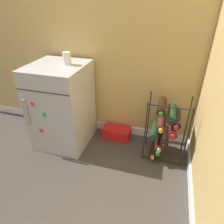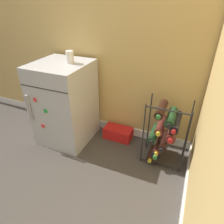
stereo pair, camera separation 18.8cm
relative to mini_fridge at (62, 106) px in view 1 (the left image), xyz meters
name	(u,v)px [view 1 (the left image)]	position (x,y,z in m)	size (l,w,h in m)	color
ground_plane	(72,166)	(0.24, -0.35, -0.42)	(14.00, 14.00, 0.00)	#423D38
wall_back	(92,11)	(0.24, 0.33, 0.82)	(7.07, 0.07, 2.50)	tan
mini_fridge	(62,106)	(0.00, 0.00, 0.00)	(0.51, 0.55, 0.83)	#B7BABF
wine_rack	(164,129)	(1.01, 0.04, -0.11)	(0.37, 0.33, 0.61)	black
soda_box	(116,133)	(0.52, 0.18, -0.35)	(0.30, 0.16, 0.13)	red
fridge_top_cup	(67,58)	(0.09, 0.04, 0.47)	(0.07, 0.07, 0.11)	silver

